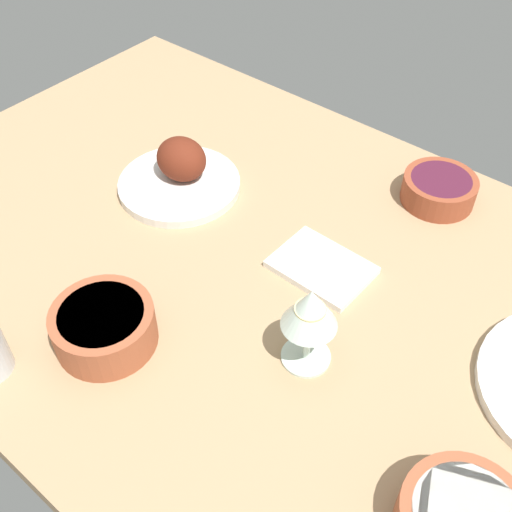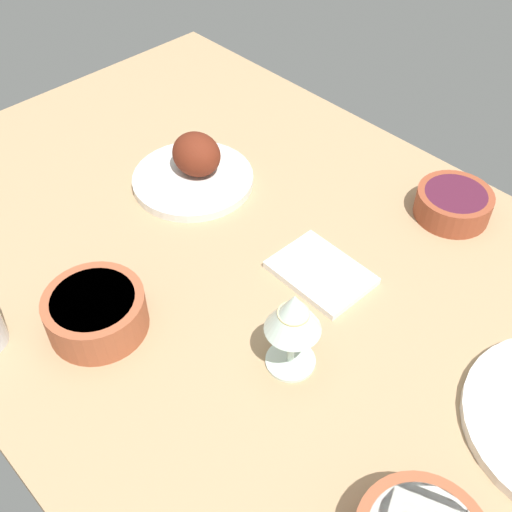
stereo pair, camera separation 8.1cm
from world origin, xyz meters
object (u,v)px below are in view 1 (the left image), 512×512
(bowl_sauce, at_px, (104,326))
(bowl_onions, at_px, (439,189))
(folded_napkin, at_px, (322,267))
(wine_glass, at_px, (310,312))
(plate_near_viewer, at_px, (180,174))

(bowl_sauce, relative_size, bowl_onions, 1.13)
(folded_napkin, bearing_deg, wine_glass, -61.98)
(wine_glass, height_order, folded_napkin, wine_glass)
(plate_near_viewer, distance_m, folded_napkin, 0.32)
(wine_glass, bearing_deg, bowl_sauce, -146.58)
(wine_glass, relative_size, folded_napkin, 0.93)
(wine_glass, bearing_deg, bowl_onions, 93.02)
(wine_glass, xyz_separation_m, folded_napkin, (-0.08, 0.15, -0.09))
(wine_glass, bearing_deg, folded_napkin, 118.02)
(bowl_onions, xyz_separation_m, wine_glass, (0.02, -0.42, 0.07))
(plate_near_viewer, relative_size, bowl_onions, 1.71)
(bowl_sauce, height_order, folded_napkin, bowl_sauce)
(plate_near_viewer, bearing_deg, bowl_onions, 34.37)
(plate_near_viewer, xyz_separation_m, folded_napkin, (0.32, -0.01, -0.02))
(bowl_onions, relative_size, wine_glass, 0.92)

